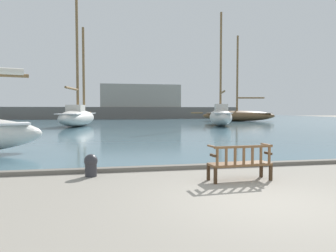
{
  "coord_description": "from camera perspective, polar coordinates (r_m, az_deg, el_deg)",
  "views": [
    {
      "loc": [
        -3.1,
        -5.78,
        1.82
      ],
      "look_at": [
        0.2,
        10.0,
        1.0
      ],
      "focal_mm": 35.0,
      "sensor_mm": 36.0,
      "label": 1
    }
  ],
  "objects": [
    {
      "name": "sailboat_centre_channel",
      "position": [
        35.31,
        9.14,
        1.77
      ],
      "size": [
        4.75,
        9.24,
        12.02
      ],
      "color": "silver",
      "rests_on": "harbor_water"
    },
    {
      "name": "sailboat_outer_port",
      "position": [
        35.06,
        -15.49,
        1.77
      ],
      "size": [
        4.49,
        11.12,
        13.19
      ],
      "color": "silver",
      "rests_on": "harbor_water"
    },
    {
      "name": "far_breakwater",
      "position": [
        61.03,
        -7.77,
        3.27
      ],
      "size": [
        46.7,
        2.4,
        6.98
      ],
      "color": "#66605B",
      "rests_on": "ground"
    },
    {
      "name": "ground_plane",
      "position": [
        6.81,
        16.2,
        -12.72
      ],
      "size": [
        160.0,
        160.0,
        0.0
      ],
      "primitive_type": "plane",
      "color": "gray"
    },
    {
      "name": "mooring_bollard",
      "position": [
        9.17,
        -13.28,
        -6.54
      ],
      "size": [
        0.36,
        0.36,
        0.61
      ],
      "color": "#2D2D33",
      "rests_on": "ground"
    },
    {
      "name": "sailboat_far_starboard",
      "position": [
        49.53,
        12.2,
        1.89
      ],
      "size": [
        12.39,
        5.14,
        12.51
      ],
      "color": "brown",
      "rests_on": "harbor_water"
    },
    {
      "name": "park_bench",
      "position": [
        8.6,
        12.47,
        -6.2
      ],
      "size": [
        1.63,
        0.62,
        0.92
      ],
      "color": "#3D2A19",
      "rests_on": "ground"
    },
    {
      "name": "quay_edge_kerb",
      "position": [
        10.27,
        6.0,
        -6.97
      ],
      "size": [
        40.0,
        0.3,
        0.12
      ],
      "primitive_type": "cube",
      "color": "slate",
      "rests_on": "ground"
    },
    {
      "name": "harbor_water",
      "position": [
        49.91,
        -8.25,
        0.84
      ],
      "size": [
        100.0,
        80.0,
        0.08
      ],
      "primitive_type": "cube",
      "color": "slate",
      "rests_on": "ground"
    }
  ]
}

